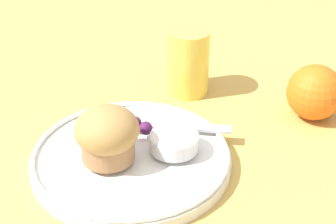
% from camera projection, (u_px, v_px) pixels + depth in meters
% --- Properties ---
extents(ground_plane, '(3.00, 3.00, 0.00)m').
position_uv_depth(ground_plane, '(138.00, 153.00, 0.70)').
color(ground_plane, tan).
extents(plate, '(0.24, 0.24, 0.02)m').
position_uv_depth(plate, '(131.00, 158.00, 0.67)').
color(plate, white).
rests_on(plate, ground_plane).
extents(muffin, '(0.07, 0.07, 0.07)m').
position_uv_depth(muffin, '(107.00, 134.00, 0.64)').
color(muffin, '#9E7047').
rests_on(muffin, plate).
extents(cream_ramekin, '(0.06, 0.06, 0.02)m').
position_uv_depth(cream_ramekin, '(174.00, 141.00, 0.67)').
color(cream_ramekin, silver).
rests_on(cream_ramekin, plate).
extents(berry_pair, '(0.03, 0.02, 0.02)m').
position_uv_depth(berry_pair, '(139.00, 125.00, 0.70)').
color(berry_pair, '#4C194C').
rests_on(berry_pair, plate).
extents(butter_knife, '(0.15, 0.10, 0.00)m').
position_uv_depth(butter_knife, '(166.00, 125.00, 0.71)').
color(butter_knife, '#B7B7BC').
rests_on(butter_knife, plate).
extents(orange_fruit, '(0.08, 0.08, 0.08)m').
position_uv_depth(orange_fruit, '(315.00, 92.00, 0.75)').
color(orange_fruit, orange).
rests_on(orange_fruit, ground_plane).
extents(juice_glass, '(0.06, 0.06, 0.10)m').
position_uv_depth(juice_glass, '(188.00, 62.00, 0.80)').
color(juice_glass, '#EAD14C').
rests_on(juice_glass, ground_plane).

